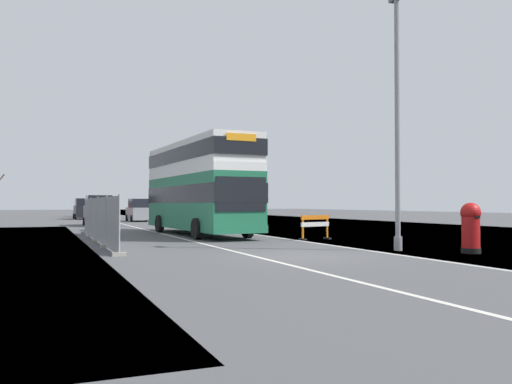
{
  "coord_description": "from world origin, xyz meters",
  "views": [
    {
      "loc": [
        -7.64,
        -15.17,
        1.66
      ],
      "look_at": [
        1.66,
        7.76,
        2.2
      ],
      "focal_mm": 37.46,
      "sensor_mm": 36.0,
      "label": 1
    }
  ],
  "objects_px": {
    "double_decker_bus": "(199,186)",
    "car_far_side": "(83,209)",
    "car_oncoming_near": "(99,211)",
    "lamppost_foreground": "(397,129)",
    "car_receding_far": "(84,209)",
    "roadworks_barrier": "(315,224)",
    "car_receding_mid": "(139,211)",
    "red_pillar_postbox": "(471,225)"
  },
  "relations": [
    {
      "from": "double_decker_bus",
      "to": "car_far_side",
      "type": "bearing_deg",
      "value": 93.81
    },
    {
      "from": "double_decker_bus",
      "to": "car_oncoming_near",
      "type": "height_order",
      "value": "double_decker_bus"
    },
    {
      "from": "lamppost_foreground",
      "to": "car_receding_far",
      "type": "height_order",
      "value": "lamppost_foreground"
    },
    {
      "from": "lamppost_foreground",
      "to": "car_receding_far",
      "type": "relative_size",
      "value": 2.0
    },
    {
      "from": "roadworks_barrier",
      "to": "car_receding_mid",
      "type": "bearing_deg",
      "value": 96.04
    },
    {
      "from": "double_decker_bus",
      "to": "car_receding_far",
      "type": "distance_m",
      "value": 32.9
    },
    {
      "from": "double_decker_bus",
      "to": "car_receding_mid",
      "type": "xyz_separation_m",
      "value": [
        0.85,
        23.23,
        -1.61
      ]
    },
    {
      "from": "car_receding_mid",
      "to": "roadworks_barrier",
      "type": "bearing_deg",
      "value": -83.96
    },
    {
      "from": "double_decker_bus",
      "to": "car_oncoming_near",
      "type": "bearing_deg",
      "value": 104.38
    },
    {
      "from": "car_oncoming_near",
      "to": "car_receding_mid",
      "type": "bearing_deg",
      "value": 62.67
    },
    {
      "from": "red_pillar_postbox",
      "to": "car_far_side",
      "type": "relative_size",
      "value": 0.42
    },
    {
      "from": "roadworks_barrier",
      "to": "red_pillar_postbox",
      "type": "bearing_deg",
      "value": -78.44
    },
    {
      "from": "car_oncoming_near",
      "to": "car_receding_far",
      "type": "height_order",
      "value": "car_oncoming_near"
    },
    {
      "from": "roadworks_barrier",
      "to": "car_oncoming_near",
      "type": "height_order",
      "value": "car_oncoming_near"
    },
    {
      "from": "red_pillar_postbox",
      "to": "car_receding_mid",
      "type": "bearing_deg",
      "value": 97.23
    },
    {
      "from": "red_pillar_postbox",
      "to": "roadworks_barrier",
      "type": "height_order",
      "value": "red_pillar_postbox"
    },
    {
      "from": "lamppost_foreground",
      "to": "car_oncoming_near",
      "type": "relative_size",
      "value": 2.05
    },
    {
      "from": "car_receding_mid",
      "to": "double_decker_bus",
      "type": "bearing_deg",
      "value": -92.1
    },
    {
      "from": "car_receding_far",
      "to": "roadworks_barrier",
      "type": "bearing_deg",
      "value": -79.17
    },
    {
      "from": "roadworks_barrier",
      "to": "car_receding_mid",
      "type": "height_order",
      "value": "car_receding_mid"
    },
    {
      "from": "lamppost_foreground",
      "to": "red_pillar_postbox",
      "type": "distance_m",
      "value": 4.15
    },
    {
      "from": "double_decker_bus",
      "to": "car_far_side",
      "type": "xyz_separation_m",
      "value": [
        -2.84,
        42.63,
        -1.65
      ]
    },
    {
      "from": "double_decker_bus",
      "to": "car_far_side",
      "type": "height_order",
      "value": "double_decker_bus"
    },
    {
      "from": "double_decker_bus",
      "to": "lamppost_foreground",
      "type": "bearing_deg",
      "value": -71.84
    },
    {
      "from": "double_decker_bus",
      "to": "lamppost_foreground",
      "type": "xyz_separation_m",
      "value": [
        3.89,
        -11.87,
        1.73
      ]
    },
    {
      "from": "lamppost_foreground",
      "to": "car_receding_mid",
      "type": "distance_m",
      "value": 35.39
    },
    {
      "from": "lamppost_foreground",
      "to": "car_oncoming_near",
      "type": "bearing_deg",
      "value": 106.11
    },
    {
      "from": "lamppost_foreground",
      "to": "car_receding_mid",
      "type": "xyz_separation_m",
      "value": [
        -3.04,
        35.1,
        -3.34
      ]
    },
    {
      "from": "roadworks_barrier",
      "to": "car_far_side",
      "type": "relative_size",
      "value": 0.41
    },
    {
      "from": "red_pillar_postbox",
      "to": "double_decker_bus",
      "type": "bearing_deg",
      "value": 112.11
    },
    {
      "from": "roadworks_barrier",
      "to": "car_receding_far",
      "type": "height_order",
      "value": "car_receding_far"
    },
    {
      "from": "lamppost_foreground",
      "to": "roadworks_barrier",
      "type": "bearing_deg",
      "value": 89.8
    },
    {
      "from": "double_decker_bus",
      "to": "car_far_side",
      "type": "relative_size",
      "value": 2.84
    },
    {
      "from": "red_pillar_postbox",
      "to": "car_receding_far",
      "type": "xyz_separation_m",
      "value": [
        -8.96,
        46.29,
        0.11
      ]
    },
    {
      "from": "roadworks_barrier",
      "to": "lamppost_foreground",
      "type": "bearing_deg",
      "value": -90.2
    },
    {
      "from": "car_far_side",
      "to": "roadworks_barrier",
      "type": "bearing_deg",
      "value": -82.05
    },
    {
      "from": "lamppost_foreground",
      "to": "red_pillar_postbox",
      "type": "bearing_deg",
      "value": -46.76
    },
    {
      "from": "roadworks_barrier",
      "to": "double_decker_bus",
      "type": "bearing_deg",
      "value": 124.4
    },
    {
      "from": "car_oncoming_near",
      "to": "car_receding_mid",
      "type": "xyz_separation_m",
      "value": [
        4.55,
        8.81,
        -0.08
      ]
    },
    {
      "from": "roadworks_barrier",
      "to": "car_oncoming_near",
      "type": "distance_m",
      "value": 21.53
    },
    {
      "from": "double_decker_bus",
      "to": "car_receding_mid",
      "type": "relative_size",
      "value": 2.54
    },
    {
      "from": "lamppost_foreground",
      "to": "car_far_side",
      "type": "height_order",
      "value": "lamppost_foreground"
    }
  ]
}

